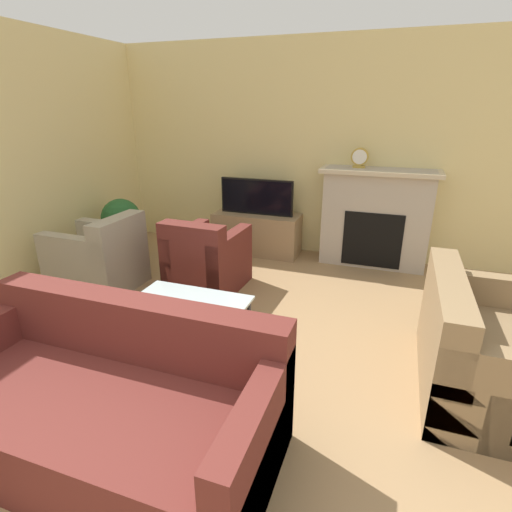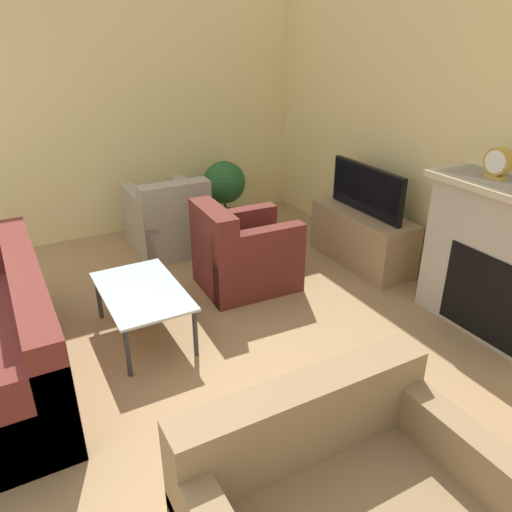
{
  "view_description": "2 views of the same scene",
  "coord_description": "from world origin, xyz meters",
  "px_view_note": "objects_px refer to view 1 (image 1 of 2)",
  "views": [
    {
      "loc": [
        1.16,
        -0.65,
        1.91
      ],
      "look_at": [
        0.06,
        2.46,
        0.66
      ],
      "focal_mm": 28.0,
      "sensor_mm": 36.0,
      "label": 1
    },
    {
      "loc": [
        3.0,
        1.07,
        2.26
      ],
      "look_at": [
        0.13,
        2.64,
        0.72
      ],
      "focal_mm": 35.0,
      "sensor_mm": 36.0,
      "label": 2
    }
  ],
  "objects_px": {
    "tv": "(257,197)",
    "couch_sectional": "(108,406)",
    "armchair_accent": "(207,264)",
    "couch_loveseat": "(486,354)",
    "coffee_table": "(188,307)",
    "mantel_clock": "(360,157)",
    "armchair_by_window": "(99,261)",
    "potted_plant": "(121,221)"
  },
  "relations": [
    {
      "from": "armchair_accent",
      "to": "mantel_clock",
      "type": "bearing_deg",
      "value": -132.35
    },
    {
      "from": "mantel_clock",
      "to": "armchair_by_window",
      "type": "bearing_deg",
      "value": -146.0
    },
    {
      "from": "couch_sectional",
      "to": "armchair_accent",
      "type": "distance_m",
      "value": 2.19
    },
    {
      "from": "tv",
      "to": "couch_loveseat",
      "type": "distance_m",
      "value": 3.29
    },
    {
      "from": "mantel_clock",
      "to": "potted_plant",
      "type": "bearing_deg",
      "value": -162.57
    },
    {
      "from": "armchair_by_window",
      "to": "couch_loveseat",
      "type": "bearing_deg",
      "value": 82.84
    },
    {
      "from": "couch_sectional",
      "to": "coffee_table",
      "type": "distance_m",
      "value": 1.1
    },
    {
      "from": "couch_loveseat",
      "to": "mantel_clock",
      "type": "bearing_deg",
      "value": 27.54
    },
    {
      "from": "tv",
      "to": "mantel_clock",
      "type": "relative_size",
      "value": 4.17
    },
    {
      "from": "couch_loveseat",
      "to": "coffee_table",
      "type": "relative_size",
      "value": 1.35
    },
    {
      "from": "mantel_clock",
      "to": "couch_loveseat",
      "type": "bearing_deg",
      "value": -62.46
    },
    {
      "from": "couch_sectional",
      "to": "armchair_by_window",
      "type": "xyz_separation_m",
      "value": [
        -1.58,
        1.83,
        0.01
      ]
    },
    {
      "from": "tv",
      "to": "armchair_by_window",
      "type": "bearing_deg",
      "value": -128.26
    },
    {
      "from": "couch_sectional",
      "to": "tv",
      "type": "bearing_deg",
      "value": 95.03
    },
    {
      "from": "coffee_table",
      "to": "mantel_clock",
      "type": "distance_m",
      "value": 2.83
    },
    {
      "from": "potted_plant",
      "to": "coffee_table",
      "type": "bearing_deg",
      "value": -40.83
    },
    {
      "from": "armchair_accent",
      "to": "couch_loveseat",
      "type": "bearing_deg",
      "value": 163.82
    },
    {
      "from": "armchair_accent",
      "to": "armchair_by_window",
      "type": "bearing_deg",
      "value": 17.58
    },
    {
      "from": "coffee_table",
      "to": "mantel_clock",
      "type": "xyz_separation_m",
      "value": [
        1.03,
        2.45,
        0.96
      ]
    },
    {
      "from": "couch_sectional",
      "to": "coffee_table",
      "type": "relative_size",
      "value": 2.09
    },
    {
      "from": "couch_loveseat",
      "to": "armchair_accent",
      "type": "bearing_deg",
      "value": 71.49
    },
    {
      "from": "tv",
      "to": "mantel_clock",
      "type": "xyz_separation_m",
      "value": [
        1.27,
        0.1,
        0.55
      ]
    },
    {
      "from": "couch_loveseat",
      "to": "potted_plant",
      "type": "bearing_deg",
      "value": 71.23
    },
    {
      "from": "coffee_table",
      "to": "potted_plant",
      "type": "height_order",
      "value": "potted_plant"
    },
    {
      "from": "couch_loveseat",
      "to": "coffee_table",
      "type": "distance_m",
      "value": 2.22
    },
    {
      "from": "tv",
      "to": "coffee_table",
      "type": "xyz_separation_m",
      "value": [
        0.24,
        -2.35,
        -0.41
      ]
    },
    {
      "from": "couch_sectional",
      "to": "armchair_accent",
      "type": "bearing_deg",
      "value": 101.01
    },
    {
      "from": "potted_plant",
      "to": "mantel_clock",
      "type": "height_order",
      "value": "mantel_clock"
    },
    {
      "from": "armchair_accent",
      "to": "potted_plant",
      "type": "height_order",
      "value": "armchair_accent"
    },
    {
      "from": "couch_loveseat",
      "to": "mantel_clock",
      "type": "distance_m",
      "value": 2.74
    },
    {
      "from": "tv",
      "to": "couch_sectional",
      "type": "height_order",
      "value": "tv"
    },
    {
      "from": "couch_sectional",
      "to": "coffee_table",
      "type": "bearing_deg",
      "value": 93.52
    },
    {
      "from": "tv",
      "to": "coffee_table",
      "type": "height_order",
      "value": "tv"
    },
    {
      "from": "couch_loveseat",
      "to": "potted_plant",
      "type": "height_order",
      "value": "couch_loveseat"
    },
    {
      "from": "potted_plant",
      "to": "armchair_by_window",
      "type": "bearing_deg",
      "value": -70.09
    },
    {
      "from": "coffee_table",
      "to": "armchair_by_window",
      "type": "bearing_deg",
      "value": 153.92
    },
    {
      "from": "couch_sectional",
      "to": "coffee_table",
      "type": "xyz_separation_m",
      "value": [
        -0.07,
        1.09,
        0.08
      ]
    },
    {
      "from": "tv",
      "to": "couch_sectional",
      "type": "xyz_separation_m",
      "value": [
        0.3,
        -3.44,
        -0.49
      ]
    },
    {
      "from": "armchair_accent",
      "to": "coffee_table",
      "type": "distance_m",
      "value": 1.11
    },
    {
      "from": "tv",
      "to": "armchair_accent",
      "type": "xyz_separation_m",
      "value": [
        -0.11,
        -1.3,
        -0.48
      ]
    },
    {
      "from": "mantel_clock",
      "to": "armchair_accent",
      "type": "bearing_deg",
      "value": -134.69
    },
    {
      "from": "armchair_by_window",
      "to": "armchair_accent",
      "type": "relative_size",
      "value": 1.04
    }
  ]
}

